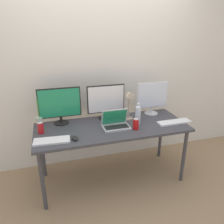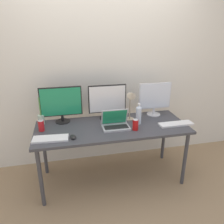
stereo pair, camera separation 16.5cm
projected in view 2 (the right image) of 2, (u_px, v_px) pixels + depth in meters
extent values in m
plane|color=#9E7F5B|center=(112.00, 177.00, 2.85)|extent=(16.00, 16.00, 0.00)
cube|color=silver|center=(103.00, 70.00, 2.92)|extent=(7.00, 0.08, 2.60)
cylinder|color=#424247|center=(41.00, 178.00, 2.29)|extent=(0.04, 0.04, 0.71)
cylinder|color=#424247|center=(185.00, 159.00, 2.62)|extent=(0.04, 0.04, 0.71)
cylinder|color=#424247|center=(44.00, 150.00, 2.83)|extent=(0.04, 0.04, 0.71)
cylinder|color=#424247|center=(164.00, 137.00, 3.16)|extent=(0.04, 0.04, 0.71)
cube|color=#3D3D42|center=(112.00, 127.00, 2.59)|extent=(1.79, 0.71, 0.03)
cylinder|color=black|center=(63.00, 121.00, 2.70)|extent=(0.18, 0.18, 0.01)
cylinder|color=black|center=(63.00, 118.00, 2.69)|extent=(0.03, 0.03, 0.07)
cube|color=black|center=(61.00, 102.00, 2.61)|extent=(0.50, 0.02, 0.36)
cube|color=#1E8C59|center=(61.00, 102.00, 2.60)|extent=(0.47, 0.01, 0.33)
cylinder|color=black|center=(107.00, 118.00, 2.81)|extent=(0.20, 0.20, 0.01)
cylinder|color=black|center=(107.00, 115.00, 2.79)|extent=(0.03, 0.03, 0.08)
cube|color=black|center=(107.00, 99.00, 2.71)|extent=(0.47, 0.02, 0.35)
cube|color=white|center=(108.00, 99.00, 2.70)|extent=(0.45, 0.01, 0.33)
cylinder|color=silver|center=(153.00, 114.00, 2.93)|extent=(0.18, 0.18, 0.01)
cylinder|color=silver|center=(154.00, 111.00, 2.91)|extent=(0.03, 0.03, 0.08)
cube|color=silver|center=(155.00, 96.00, 2.83)|extent=(0.43, 0.02, 0.34)
cube|color=silver|center=(155.00, 96.00, 2.82)|extent=(0.41, 0.01, 0.32)
cube|color=#B7B7BC|center=(116.00, 127.00, 2.53)|extent=(0.31, 0.20, 0.02)
cube|color=black|center=(116.00, 127.00, 2.51)|extent=(0.28, 0.11, 0.00)
cube|color=#B7B7BC|center=(115.00, 117.00, 2.56)|extent=(0.31, 0.07, 0.20)
cube|color=#1E8C59|center=(115.00, 117.00, 2.55)|extent=(0.28, 0.06, 0.18)
cube|color=white|center=(176.00, 124.00, 2.62)|extent=(0.42, 0.13, 0.02)
cube|color=white|center=(51.00, 139.00, 2.27)|extent=(0.38, 0.18, 0.02)
ellipsoid|color=black|center=(73.00, 137.00, 2.30)|extent=(0.08, 0.11, 0.03)
cylinder|color=silver|center=(139.00, 116.00, 2.62)|extent=(0.07, 0.07, 0.21)
cone|color=silver|center=(139.00, 106.00, 2.58)|extent=(0.06, 0.06, 0.03)
cylinder|color=white|center=(139.00, 105.00, 2.57)|extent=(0.03, 0.03, 0.02)
cylinder|color=red|center=(135.00, 125.00, 2.47)|extent=(0.07, 0.07, 0.12)
cylinder|color=silver|center=(136.00, 120.00, 2.45)|extent=(0.06, 0.06, 0.00)
cylinder|color=red|center=(41.00, 126.00, 2.45)|extent=(0.07, 0.07, 0.12)
cylinder|color=silver|center=(41.00, 121.00, 2.42)|extent=(0.06, 0.06, 0.00)
cylinder|color=#B2D1B7|center=(41.00, 120.00, 2.62)|extent=(0.08, 0.08, 0.12)
cylinder|color=#519342|center=(40.00, 106.00, 2.56)|extent=(0.01, 0.01, 0.22)
cylinder|color=tan|center=(129.00, 119.00, 2.77)|extent=(0.11, 0.11, 0.01)
cylinder|color=tan|center=(130.00, 107.00, 2.71)|extent=(0.02, 0.02, 0.31)
cone|color=tan|center=(132.00, 94.00, 2.59)|extent=(0.11, 0.12, 0.11)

